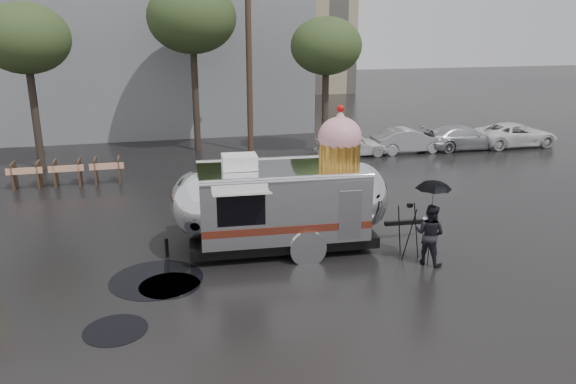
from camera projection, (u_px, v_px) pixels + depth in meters
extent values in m
plane|color=black|center=(255.00, 276.00, 14.23)|extent=(120.00, 120.00, 0.00)
cylinder|color=black|center=(115.00, 330.00, 11.71)|extent=(1.34, 1.34, 0.01)
cylinder|color=black|center=(170.00, 286.00, 13.68)|extent=(1.49, 1.49, 0.01)
cylinder|color=black|center=(157.00, 279.00, 14.01)|extent=(2.33, 2.33, 0.01)
cube|color=slate|center=(112.00, 16.00, 33.67)|extent=(22.00, 12.00, 13.00)
cylinder|color=#473323|center=(249.00, 59.00, 26.49)|extent=(0.28, 0.28, 9.00)
cylinder|color=#382D26|center=(34.00, 102.00, 23.80)|extent=(0.32, 0.32, 5.85)
ellipsoid|color=#2C3E1E|center=(25.00, 38.00, 23.04)|extent=(3.64, 3.64, 2.86)
cylinder|color=#382D26|center=(195.00, 82.00, 27.16)|extent=(0.32, 0.32, 6.75)
ellipsoid|color=#2C3E1E|center=(192.00, 17.00, 26.29)|extent=(4.20, 4.20, 3.30)
cylinder|color=#382D26|center=(325.00, 97.00, 26.91)|extent=(0.32, 0.32, 5.40)
ellipsoid|color=#2C3E1E|center=(326.00, 46.00, 26.21)|extent=(3.36, 3.36, 2.64)
cube|color=#473323|center=(14.00, 176.00, 21.60)|extent=(0.08, 0.80, 1.00)
cube|color=#473323|center=(39.00, 174.00, 21.81)|extent=(0.08, 0.80, 1.00)
cube|color=#E5590C|center=(24.00, 171.00, 21.28)|extent=(1.30, 0.04, 0.25)
cube|color=#473323|center=(56.00, 173.00, 21.95)|extent=(0.08, 0.80, 1.00)
cube|color=#473323|center=(80.00, 172.00, 22.16)|extent=(0.08, 0.80, 1.00)
cube|color=#E5590C|center=(66.00, 169.00, 21.63)|extent=(1.30, 0.04, 0.25)
cube|color=#473323|center=(96.00, 171.00, 22.30)|extent=(0.08, 0.80, 1.00)
cube|color=#473323|center=(119.00, 169.00, 22.51)|extent=(0.08, 0.80, 1.00)
cube|color=#E5590C|center=(107.00, 166.00, 21.98)|extent=(1.30, 0.04, 0.25)
imported|color=silver|center=(351.00, 141.00, 26.80)|extent=(4.00, 1.80, 1.40)
imported|color=#B2B2B7|center=(408.00, 138.00, 27.50)|extent=(4.00, 1.80, 1.40)
imported|color=#B2B2B7|center=(463.00, 135.00, 28.20)|extent=(4.20, 1.80, 1.44)
imported|color=silver|center=(515.00, 132.00, 28.89)|extent=(4.40, 1.90, 1.50)
cube|color=silver|center=(281.00, 200.00, 15.58)|extent=(4.66, 2.63, 1.85)
ellipsoid|color=silver|center=(359.00, 195.00, 15.98)|extent=(1.68, 2.45, 1.85)
ellipsoid|color=silver|center=(199.00, 204.00, 15.17)|extent=(1.68, 2.45, 1.85)
cube|color=black|center=(281.00, 236.00, 15.89)|extent=(5.26, 2.36, 0.31)
cylinder|color=black|center=(307.00, 249.00, 14.99)|extent=(0.73, 0.27, 0.72)
cylinder|color=black|center=(292.00, 222.00, 16.98)|extent=(0.73, 0.27, 0.72)
cylinder|color=silver|center=(308.00, 249.00, 14.84)|extent=(0.99, 0.16, 0.99)
cube|color=black|center=(405.00, 222.00, 16.51)|extent=(1.24, 0.20, 0.12)
sphere|color=silver|center=(425.00, 219.00, 16.60)|extent=(0.17, 0.17, 0.16)
cylinder|color=black|center=(167.00, 247.00, 15.35)|extent=(0.11, 0.11, 0.51)
cube|color=#4F1C12|center=(289.00, 230.00, 14.60)|extent=(4.52, 0.30, 0.21)
cube|color=#4F1C12|center=(274.00, 203.00, 16.82)|extent=(4.52, 0.30, 0.21)
cube|color=black|center=(241.00, 211.00, 14.19)|extent=(1.23, 0.10, 0.82)
cube|color=beige|center=(242.00, 194.00, 13.81)|extent=(1.47, 0.60, 0.15)
cube|color=silver|center=(350.00, 215.00, 14.79)|extent=(0.62, 0.07, 1.34)
cube|color=white|center=(239.00, 162.00, 15.05)|extent=(0.96, 0.72, 0.39)
cylinder|color=gold|center=(339.00, 154.00, 15.51)|extent=(1.13, 1.13, 0.62)
ellipsoid|color=pink|center=(340.00, 136.00, 15.37)|extent=(1.26, 1.26, 1.07)
cone|color=pink|center=(340.00, 117.00, 15.21)|extent=(0.54, 0.54, 0.41)
sphere|color=red|center=(341.00, 108.00, 15.15)|extent=(0.22, 0.22, 0.21)
imported|color=black|center=(430.00, 234.00, 14.73)|extent=(0.84, 0.89, 1.64)
imported|color=black|center=(433.00, 194.00, 14.41)|extent=(1.13, 1.13, 0.77)
cylinder|color=black|center=(430.00, 234.00, 14.73)|extent=(0.02, 0.02, 1.65)
cylinder|color=black|center=(416.00, 230.00, 15.29)|extent=(0.08, 0.34, 1.48)
cylinder|color=black|center=(399.00, 230.00, 15.33)|extent=(0.27, 0.23, 1.48)
cylinder|color=black|center=(409.00, 235.00, 14.94)|extent=(0.32, 0.14, 1.48)
cube|color=black|center=(410.00, 205.00, 14.97)|extent=(0.14, 0.12, 0.10)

